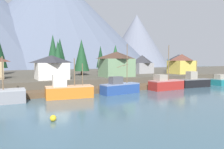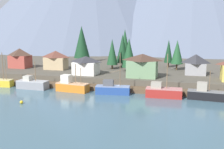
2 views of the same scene
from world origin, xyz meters
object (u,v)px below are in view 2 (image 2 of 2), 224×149
fishing_boat_orange (72,86)px  fishing_boat_red (163,92)px  house_tan (56,60)px  conifer_centre (125,44)px  conifer_near_right (129,53)px  house_white (86,65)px  house_red (20,58)px  conifer_back_left (112,52)px  conifer_near_left (82,42)px  house_green (142,65)px  fishing_boat_blue (112,89)px  conifer_back_right (177,52)px  fishing_boat_black (206,94)px  fishing_boat_grey (32,84)px  house_grey (196,64)px  channel_buoy (21,102)px  conifer_mid_right (169,51)px  conifer_mid_left (123,49)px

fishing_boat_orange → fishing_boat_red: size_ratio=0.84×
house_tan → conifer_centre: conifer_centre is taller
house_tan → conifer_near_right: bearing=7.6°
house_white → conifer_centre: conifer_centre is taller
house_red → conifer_back_left: 30.88m
fishing_boat_orange → conifer_near_left: (-11.13, 35.62, 8.93)m
house_green → fishing_boat_blue: bearing=-116.4°
fishing_boat_red → conifer_centre: (-17.19, 35.37, 8.52)m
fishing_boat_orange → conifer_near_left: 38.37m
conifer_back_right → conifer_near_left: bearing=166.1°
fishing_boat_black → conifer_back_right: 28.41m
fishing_boat_blue → house_white: 16.13m
fishing_boat_orange → conifer_back_right: size_ratio=0.90×
fishing_boat_grey → house_white: (10.95, 11.07, 3.98)m
conifer_back_right → fishing_boat_black: bearing=-73.8°
house_green → fishing_boat_grey: bearing=-158.4°
fishing_boat_grey → fishing_boat_blue: 21.85m
conifer_near_right → fishing_boat_blue: bearing=-88.9°
fishing_boat_grey → house_grey: (41.30, 19.10, 4.26)m
conifer_near_left → conifer_back_left: (15.28, -12.22, -2.34)m
house_green → channel_buoy: bearing=-131.5°
house_red → conifer_centre: conifer_centre is taller
house_white → house_red: 26.61m
fishing_boat_orange → house_white: house_white is taller
fishing_boat_grey → conifer_centre: conifer_centre is taller
conifer_back_right → conifer_near_right: bearing=-157.4°
conifer_near_right → conifer_back_left: conifer_near_right is taller
fishing_boat_grey → house_red: (-14.86, 17.50, 4.58)m
fishing_boat_blue → house_green: (5.44, 10.97, 4.51)m
house_tan → fishing_boat_orange: bearing=-53.6°
house_grey → fishing_boat_red: bearing=-110.9°
conifer_mid_right → house_green: bearing=-104.2°
conifer_near_left → conifer_centre: conifer_near_left is taller
fishing_boat_orange → conifer_centre: conifer_centre is taller
conifer_centre → fishing_boat_black: bearing=-52.9°
conifer_near_left → conifer_near_right: 26.02m
fishing_boat_black → house_white: 34.46m
conifer_near_left → fishing_boat_black: bearing=-39.2°
conifer_near_right → channel_buoy: 38.64m
conifer_mid_left → conifer_centre: bearing=96.0°
fishing_boat_grey → channel_buoy: size_ratio=11.83×
house_tan → house_grey: (43.16, 1.51, -0.05)m
fishing_boat_grey → conifer_near_left: bearing=91.7°
fishing_boat_blue → conifer_near_right: bearing=83.6°
fishing_boat_black → fishing_boat_grey: bearing=-175.0°
channel_buoy → conifer_back_right: bearing=53.2°
fishing_boat_red → conifer_near_right: (-12.55, 20.72, 6.83)m
channel_buoy → conifer_near_right: bearing=65.2°
house_white → conifer_back_right: conifer_back_right is taller
conifer_centre → conifer_back_right: bearing=-24.8°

